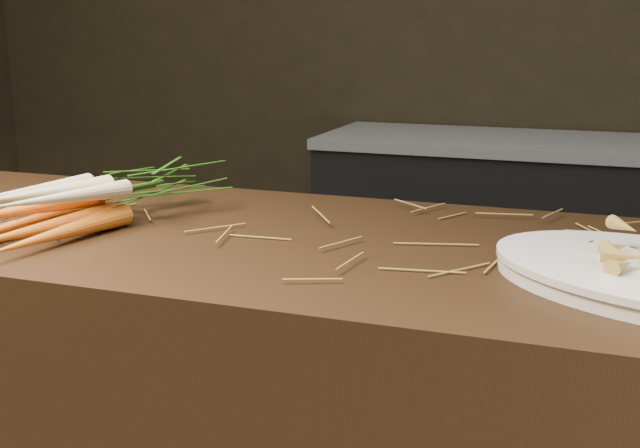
{
  "coord_description": "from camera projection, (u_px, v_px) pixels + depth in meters",
  "views": [
    {
      "loc": [
        0.45,
        -0.92,
        1.24
      ],
      "look_at": [
        0.06,
        0.17,
        0.96
      ],
      "focal_mm": 45.0,
      "sensor_mm": 36.0,
      "label": 1
    }
  ],
  "objects": [
    {
      "name": "back_counter",
      "position": [
        557.0,
        248.0,
        3.08
      ],
      "size": [
        1.82,
        0.62,
        0.84
      ],
      "color": "black",
      "rests_on": "ground"
    },
    {
      "name": "root_veg_bunch",
      "position": [
        116.0,
        194.0,
        1.45
      ],
      "size": [
        0.29,
        0.58,
        0.11
      ],
      "rotation": [
        0.0,
        0.0,
        -0.25
      ],
      "color": "orange",
      "rests_on": "main_counter"
    },
    {
      "name": "straw_bedding",
      "position": [
        314.0,
        233.0,
        1.34
      ],
      "size": [
        1.4,
        0.6,
        0.02
      ],
      "primitive_type": null,
      "color": "olive",
      "rests_on": "main_counter"
    }
  ]
}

